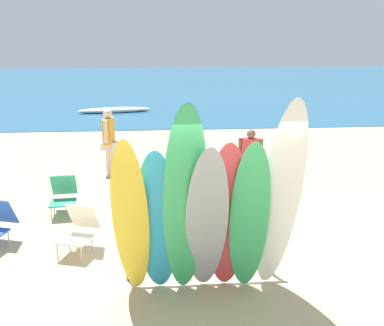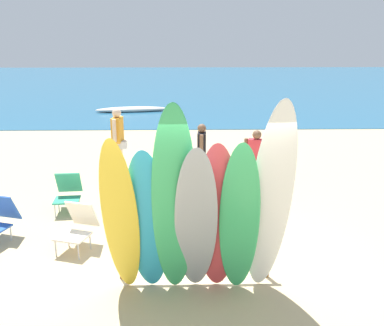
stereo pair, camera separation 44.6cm
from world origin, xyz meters
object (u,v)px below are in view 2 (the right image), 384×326
at_px(surfboard_rack, 195,249).
at_px(surfboard_teal_1, 148,224).
at_px(beach_chair_red, 78,225).
at_px(surfboard_yellow_0, 121,220).
at_px(surfboard_red_4, 217,220).
at_px(surfboard_white_6, 270,203).
at_px(distant_boat, 132,109).
at_px(surfboard_grey_3, 196,223).
at_px(beachgoer_midbeach, 118,136).
at_px(beach_chair_blue, 68,191).
at_px(surfboard_green_5, 239,221).
at_px(beachgoer_by_water, 202,150).
at_px(beachgoer_photographing, 256,157).
at_px(surfboard_green_2, 174,206).

height_order(surfboard_rack, surfboard_teal_1, surfboard_teal_1).
relative_size(surfboard_teal_1, beach_chair_red, 2.69).
xyz_separation_m(surfboard_yellow_0, surfboard_red_4, (1.26, 0.08, -0.05)).
relative_size(surfboard_white_6, distant_boat, 0.81).
height_order(surfboard_grey_3, beach_chair_red, surfboard_grey_3).
bearing_deg(distant_boat, beachgoer_midbeach, -85.54).
distance_m(beach_chair_red, beach_chair_blue, 1.82).
bearing_deg(beach_chair_red, distant_boat, 110.85).
relative_size(surfboard_rack, surfboard_yellow_0, 0.93).
bearing_deg(beach_chair_red, surfboard_green_5, -14.06).
xyz_separation_m(surfboard_teal_1, beach_chair_red, (-1.30, 1.50, -0.66)).
distance_m(surfboard_green_5, beachgoer_by_water, 4.85).
bearing_deg(beachgoer_photographing, beachgoer_by_water, 171.65).
height_order(surfboard_red_4, surfboard_green_5, surfboard_green_5).
xyz_separation_m(surfboard_green_5, distant_boat, (-3.22, 16.06, -1.01)).
xyz_separation_m(beach_chair_red, beach_chair_blue, (-0.60, 1.72, -0.00)).
distance_m(surfboard_grey_3, beach_chair_blue, 4.23).
bearing_deg(surfboard_grey_3, beachgoer_midbeach, 108.17).
xyz_separation_m(surfboard_green_5, beachgoer_photographing, (0.93, 4.25, -0.29)).
height_order(surfboard_teal_1, beach_chair_blue, surfboard_teal_1).
distance_m(surfboard_green_2, surfboard_grey_3, 0.38).
bearing_deg(beachgoer_by_water, distant_boat, -161.33).
distance_m(surfboard_red_4, beachgoer_by_water, 4.76).
bearing_deg(distant_boat, surfboard_grey_3, -80.62).
bearing_deg(beachgoer_midbeach, surfboard_teal_1, 19.65).
bearing_deg(beach_chair_red, surfboard_grey_3, -21.37).
bearing_deg(surfboard_rack, surfboard_red_4, -59.16).
distance_m(surfboard_red_4, beach_chair_blue, 4.32).
relative_size(surfboard_red_4, beach_chair_blue, 2.91).
relative_size(surfboard_yellow_0, surfboard_green_5, 1.04).
xyz_separation_m(surfboard_yellow_0, surfboard_green_5, (1.54, 0.00, -0.04)).
relative_size(beachgoer_photographing, beach_chair_red, 1.77).
bearing_deg(surfboard_white_6, beachgoer_by_water, 92.98).
height_order(surfboard_green_2, distant_boat, surfboard_green_2).
bearing_deg(beachgoer_photographing, surfboard_red_4, -88.65).
bearing_deg(beach_chair_blue, surfboard_rack, -52.12).
height_order(surfboard_green_2, surfboard_white_6, surfboard_white_6).
bearing_deg(surfboard_grey_3, beach_chair_blue, 128.28).
bearing_deg(surfboard_green_5, surfboard_rack, 140.17).
xyz_separation_m(surfboard_rack, beachgoer_photographing, (1.49, 3.69, 0.39)).
distance_m(surfboard_green_2, beachgoer_midbeach, 6.22).
bearing_deg(surfboard_green_5, beachgoer_by_water, 98.08).
relative_size(surfboard_yellow_0, beach_chair_red, 2.94).
height_order(surfboard_teal_1, surfboard_green_2, surfboard_green_2).
bearing_deg(distant_boat, surfboard_red_4, -79.58).
xyz_separation_m(surfboard_rack, surfboard_grey_3, (0.00, -0.58, 0.67)).
bearing_deg(surfboard_grey_3, beach_chair_red, 141.41).
bearing_deg(surfboard_yellow_0, surfboard_green_5, 4.24).
height_order(surfboard_grey_3, surfboard_green_5, surfboard_green_5).
bearing_deg(surfboard_yellow_0, beachgoer_by_water, 79.52).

